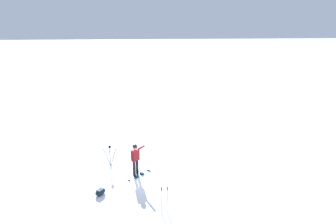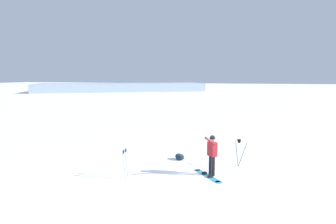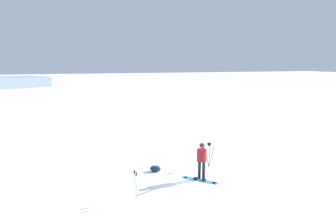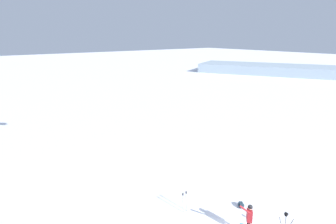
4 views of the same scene
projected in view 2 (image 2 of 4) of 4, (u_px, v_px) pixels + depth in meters
ground_plane at (194, 176)px, 11.35m from camera, size 300.00×300.00×0.00m
snowboarder at (212, 151)px, 11.32m from camera, size 0.77×0.53×1.81m
snowboard at (207, 175)px, 11.35m from camera, size 1.46×1.34×0.10m
gear_bag_large at (180, 157)px, 13.55m from camera, size 0.62×0.68×0.29m
camera_tripod at (239, 147)px, 12.43m from camera, size 0.72×0.56×1.34m
ski_poles at (125, 159)px, 11.08m from camera, size 0.31×0.15×1.23m
distant_ridge at (122, 87)px, 74.90m from camera, size 31.77×46.39×2.31m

